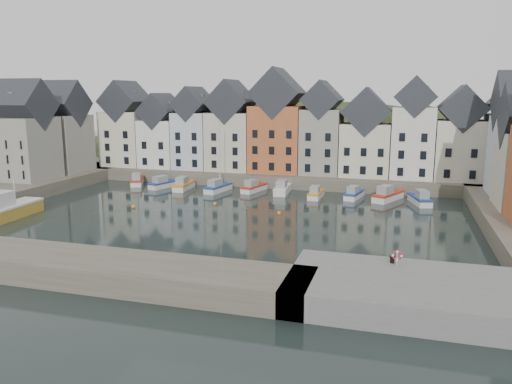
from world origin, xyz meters
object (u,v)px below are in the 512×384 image
at_px(boat_a, 137,181).
at_px(mooring_bollard, 392,259).
at_px(large_vessel, 3,210).
at_px(life_ring_post, 397,256).
at_px(boat_d, 218,187).

xyz_separation_m(boat_a, mooring_bollard, (43.03, -35.67, 1.63)).
bearing_deg(large_vessel, mooring_bollard, -13.83).
xyz_separation_m(boat_a, life_ring_post, (43.39, -36.45, 2.19)).
relative_size(boat_a, mooring_bollard, 10.97).
relative_size(mooring_bollard, life_ring_post, 0.43).
bearing_deg(boat_d, large_vessel, -116.55).
bearing_deg(life_ring_post, large_vessel, 168.13).
distance_m(boat_d, life_ring_post, 44.29).
distance_m(boat_a, boat_d, 15.65).
bearing_deg(mooring_bollard, large_vessel, 168.96).
bearing_deg(mooring_bollard, boat_a, 140.34).
bearing_deg(mooring_bollard, boat_d, 129.34).
bearing_deg(life_ring_post, boat_a, 139.97).
xyz_separation_m(large_vessel, mooring_bollard, (46.43, -9.05, 1.00)).
distance_m(large_vessel, life_ring_post, 47.83).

